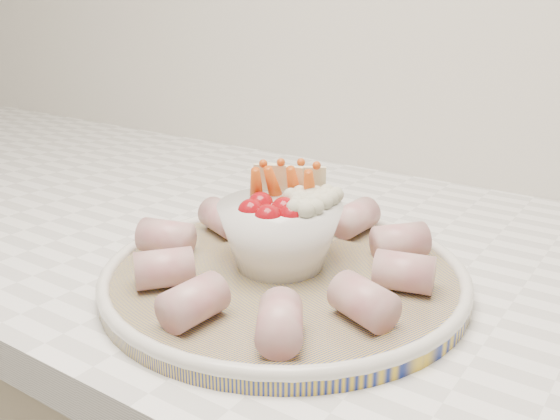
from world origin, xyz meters
The scene contains 3 objects.
serving_platter centered at (0.16, 1.34, 0.93)m, with size 0.43×0.43×0.02m.
veggie_bowl centered at (0.15, 1.36, 0.97)m, with size 0.12×0.12×0.09m.
cured_meat_rolls centered at (0.16, 1.34, 0.95)m, with size 0.28×0.29×0.03m.
Camera 1 is at (0.45, 0.91, 1.18)m, focal length 40.00 mm.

